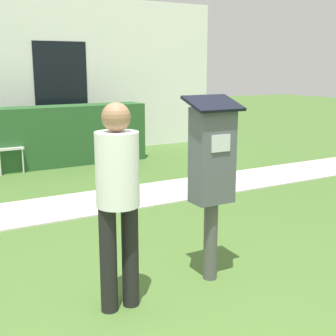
# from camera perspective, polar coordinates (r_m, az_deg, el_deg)

# --- Properties ---
(ground_plane) EXTENTS (40.00, 40.00, 0.00)m
(ground_plane) POSITION_cam_1_polar(r_m,az_deg,el_deg) (3.52, 0.39, -18.99)
(ground_plane) COLOR #476B2D
(sidewalk) EXTENTS (12.00, 1.10, 0.02)m
(sidewalk) POSITION_cam_1_polar(r_m,az_deg,el_deg) (6.26, -14.50, -4.90)
(sidewalk) COLOR beige
(sidewalk) RESTS_ON ground
(parking_meter) EXTENTS (0.44, 0.31, 1.59)m
(parking_meter) POSITION_cam_1_polar(r_m,az_deg,el_deg) (3.91, 5.40, 0.34)
(parking_meter) COLOR #4C4C4C
(parking_meter) RESTS_ON ground
(person_standing) EXTENTS (0.32, 0.32, 1.58)m
(person_standing) POSITION_cam_1_polar(r_m,az_deg,el_deg) (3.45, -6.14, -2.87)
(person_standing) COLOR black
(person_standing) RESTS_ON ground
(outdoor_chair_middle) EXTENTS (0.44, 0.44, 0.90)m
(outdoor_chair_middle) POSITION_cam_1_polar(r_m,az_deg,el_deg) (8.61, -19.05, 3.05)
(outdoor_chair_middle) COLOR silver
(outdoor_chair_middle) RESTS_ON ground
(hedge_row) EXTENTS (2.96, 0.60, 1.10)m
(hedge_row) POSITION_cam_1_polar(r_m,az_deg,el_deg) (8.96, -12.17, 3.94)
(hedge_row) COLOR #285628
(hedge_row) RESTS_ON ground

